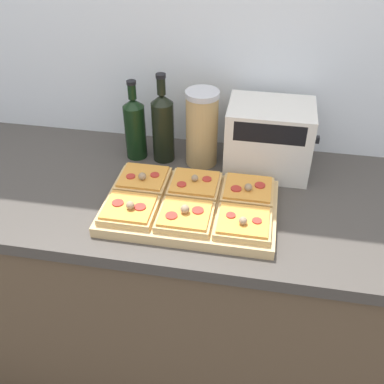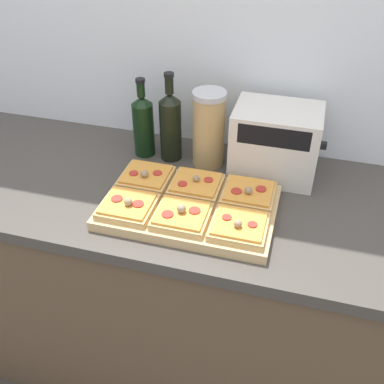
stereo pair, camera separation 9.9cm
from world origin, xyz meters
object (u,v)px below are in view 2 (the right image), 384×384
(toaster_oven, at_px, (275,142))
(grain_jar_tall, at_px, (209,129))
(cutting_board, at_px, (189,207))
(olive_oil_bottle, at_px, (143,124))
(wine_bottle, at_px, (170,125))

(toaster_oven, bearing_deg, grain_jar_tall, 179.78)
(cutting_board, relative_size, olive_oil_bottle, 1.81)
(wine_bottle, bearing_deg, cutting_board, -62.45)
(olive_oil_bottle, height_order, grain_jar_tall, olive_oil_bottle)
(cutting_board, xyz_separation_m, grain_jar_tall, (-0.01, 0.28, 0.12))
(cutting_board, relative_size, grain_jar_tall, 1.93)
(wine_bottle, xyz_separation_m, grain_jar_tall, (0.13, 0.00, 0.00))
(toaster_oven, bearing_deg, olive_oil_bottle, 179.89)
(olive_oil_bottle, distance_m, wine_bottle, 0.10)
(olive_oil_bottle, bearing_deg, toaster_oven, -0.11)
(toaster_oven, bearing_deg, wine_bottle, 179.86)
(cutting_board, bearing_deg, olive_oil_bottle, 131.20)
(cutting_board, height_order, grain_jar_tall, grain_jar_tall)
(wine_bottle, distance_m, grain_jar_tall, 0.13)
(olive_oil_bottle, bearing_deg, cutting_board, -48.80)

